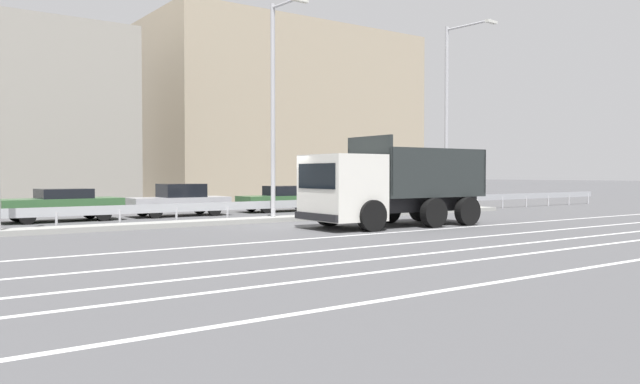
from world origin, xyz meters
TOP-DOWN VIEW (x-y plane):
  - ground_plane at (0.00, 0.00)m, footprint 320.00×320.00m
  - lane_strip_0 at (2.98, -3.65)m, footprint 49.32×0.16m
  - lane_strip_1 at (2.98, -6.20)m, footprint 49.32×0.16m
  - lane_strip_2 at (2.98, -8.08)m, footprint 49.32×0.16m
  - lane_strip_3 at (2.98, -9.48)m, footprint 49.32×0.16m
  - median_island at (0.00, 2.61)m, footprint 27.13×1.10m
  - median_guardrail at (-0.00, 3.48)m, footprint 49.32×0.09m
  - dump_truck at (2.02, -1.80)m, footprint 7.05×3.04m
  - median_road_sign at (6.73, 2.61)m, footprint 0.71×0.16m
  - street_lamp_2 at (0.53, 2.49)m, footprint 0.71×1.97m
  - street_lamp_3 at (10.40, 2.36)m, footprint 0.71×2.73m
  - parked_car_2 at (-6.30, 7.58)m, footprint 4.64×2.06m
  - parked_car_3 at (-1.23, 7.77)m, footprint 4.44×1.90m
  - parked_car_4 at (4.44, 7.96)m, footprint 4.64×1.87m
  - parked_car_5 at (9.82, 7.63)m, footprint 4.47×1.93m
  - parked_car_6 at (14.76, 7.49)m, footprint 4.11×2.08m
  - background_building_1 at (14.10, 23.51)m, footprint 21.03×10.71m

SIDE VIEW (x-z plane):
  - ground_plane at x=0.00m, z-range 0.00..0.00m
  - lane_strip_0 at x=2.98m, z-range 0.00..0.01m
  - lane_strip_1 at x=2.98m, z-range 0.00..0.01m
  - lane_strip_2 at x=2.98m, z-range 0.00..0.01m
  - lane_strip_3 at x=2.98m, z-range 0.00..0.01m
  - median_island at x=0.00m, z-range 0.00..0.18m
  - median_guardrail at x=0.00m, z-range 0.18..0.96m
  - parked_car_4 at x=4.44m, z-range 0.02..1.31m
  - parked_car_2 at x=-6.30m, z-range 0.03..1.33m
  - parked_car_3 at x=-1.23m, z-range 0.00..1.44m
  - parked_car_5 at x=9.82m, z-range 0.02..1.48m
  - parked_car_6 at x=14.76m, z-range -0.01..1.51m
  - median_road_sign at x=6.73m, z-range 0.05..2.42m
  - dump_truck at x=2.02m, z-range -0.33..2.88m
  - street_lamp_2 at x=0.53m, z-range 0.45..9.03m
  - street_lamp_3 at x=10.40m, z-range 0.54..9.57m
  - background_building_1 at x=14.10m, z-range 0.00..13.10m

